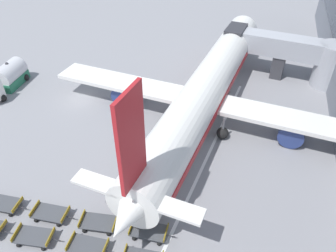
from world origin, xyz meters
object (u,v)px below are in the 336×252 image
baggage_dolly_row_mid_a_col_c (4,204)px  baggage_dolly_row_mid_a_col_f (149,231)px  airplane (206,91)px  baggage_dolly_row_near_col_e (88,246)px  fuel_tanker_primary (7,78)px  baggage_dolly_row_near_col_d (34,237)px  baggage_dolly_row_mid_a_col_e (99,223)px  baggage_dolly_row_mid_a_col_d (51,213)px

baggage_dolly_row_mid_a_col_c → baggage_dolly_row_mid_a_col_f: 12.81m
airplane → baggage_dolly_row_near_col_e: airplane is taller
fuel_tanker_primary → baggage_dolly_row_near_col_d: size_ratio=2.12×
airplane → baggage_dolly_row_mid_a_col_e: bearing=-105.6°
airplane → baggage_dolly_row_mid_a_col_c: airplane is taller
baggage_dolly_row_mid_a_col_c → baggage_dolly_row_mid_a_col_d: same height
baggage_dolly_row_mid_a_col_d → baggage_dolly_row_mid_a_col_f: bearing=5.3°
airplane → baggage_dolly_row_mid_a_col_d: airplane is taller
baggage_dolly_row_mid_a_col_e → baggage_dolly_row_mid_a_col_c: bearing=-175.7°
airplane → baggage_dolly_row_mid_a_col_f: bearing=-92.6°
fuel_tanker_primary → baggage_dolly_row_mid_a_col_d: bearing=-44.1°
baggage_dolly_row_mid_a_col_f → baggage_dolly_row_mid_a_col_c: bearing=-175.1°
baggage_dolly_row_mid_a_col_d → baggage_dolly_row_mid_a_col_e: same height
baggage_dolly_row_near_col_d → baggage_dolly_row_near_col_e: 4.44m
airplane → baggage_dolly_row_near_col_e: 20.52m
baggage_dolly_row_near_col_e → baggage_dolly_row_mid_a_col_e: same height
baggage_dolly_row_near_col_e → baggage_dolly_row_mid_a_col_c: bearing=170.2°
fuel_tanker_primary → baggage_dolly_row_mid_a_col_d: (17.20, -16.67, -0.94)m
baggage_dolly_row_mid_a_col_c → baggage_dolly_row_mid_a_col_e: same height
baggage_dolly_row_mid_a_col_e → baggage_dolly_row_mid_a_col_f: same height
baggage_dolly_row_near_col_d → baggage_dolly_row_mid_a_col_e: size_ratio=1.00×
baggage_dolly_row_mid_a_col_d → baggage_dolly_row_mid_a_col_f: same height
baggage_dolly_row_mid_a_col_e → baggage_dolly_row_mid_a_col_d: bearing=-175.4°
baggage_dolly_row_near_col_d → baggage_dolly_row_near_col_e: same height
airplane → fuel_tanker_primary: (-26.36, -1.23, -2.11)m
baggage_dolly_row_mid_a_col_d → baggage_dolly_row_mid_a_col_f: size_ratio=1.00×
baggage_dolly_row_mid_a_col_c → baggage_dolly_row_mid_a_col_d: size_ratio=1.00×
baggage_dolly_row_mid_a_col_f → baggage_dolly_row_near_col_d: bearing=-159.8°
baggage_dolly_row_mid_a_col_c → baggage_dolly_row_mid_a_col_f: size_ratio=1.00×
baggage_dolly_row_near_col_d → baggage_dolly_row_mid_a_col_e: (4.22, 2.63, 0.00)m
baggage_dolly_row_near_col_d → baggage_dolly_row_mid_a_col_d: 2.29m
baggage_dolly_row_near_col_e → baggage_dolly_row_mid_a_col_d: 4.79m
airplane → baggage_dolly_row_mid_a_col_f: size_ratio=11.47×
baggage_dolly_row_mid_a_col_d → baggage_dolly_row_mid_a_col_f: 8.42m
baggage_dolly_row_mid_a_col_e → baggage_dolly_row_mid_a_col_f: 4.17m
baggage_dolly_row_mid_a_col_c → baggage_dolly_row_near_col_d: bearing=-24.2°
fuel_tanker_primary → baggage_dolly_row_mid_a_col_c: fuel_tanker_primary is taller
baggage_dolly_row_mid_a_col_e → fuel_tanker_primary: bearing=142.7°
baggage_dolly_row_near_col_e → baggage_dolly_row_mid_a_col_e: size_ratio=0.99×
fuel_tanker_primary → baggage_dolly_row_mid_a_col_e: bearing=-37.3°
baggage_dolly_row_near_col_e → baggage_dolly_row_near_col_d: bearing=-174.1°
baggage_dolly_row_mid_a_col_c → airplane: bearing=53.4°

